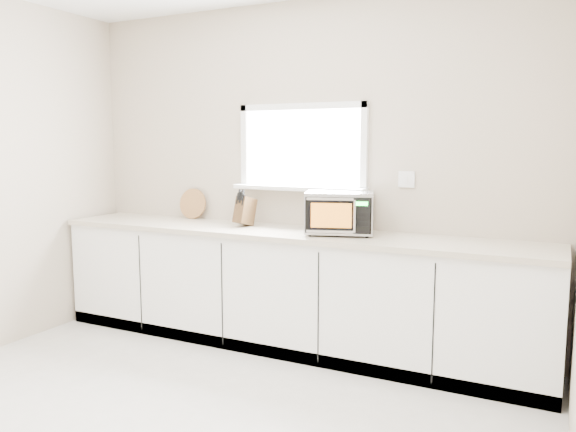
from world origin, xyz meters
The scene contains 7 objects.
back_wall centered at (0.00, 2.00, 1.36)m, with size 4.00×0.17×2.70m.
cabinets centered at (0.00, 1.70, 0.44)m, with size 3.92×0.60×0.88m, color white.
countertop centered at (0.00, 1.69, 0.90)m, with size 3.92×0.64×0.04m, color beige.
microwave centered at (0.43, 1.72, 1.08)m, with size 0.57×0.51×0.31m.
knife_block centered at (-0.40, 1.75, 1.05)m, with size 0.13×0.22×0.30m.
cutting_board centered at (-1.05, 1.94, 1.05)m, with size 0.27×0.27×0.02m, color #A5743F.
coffee_grinder centered at (0.35, 1.87, 1.02)m, with size 0.12×0.12×0.21m.
Camera 1 is at (1.90, -2.12, 1.58)m, focal length 35.00 mm.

